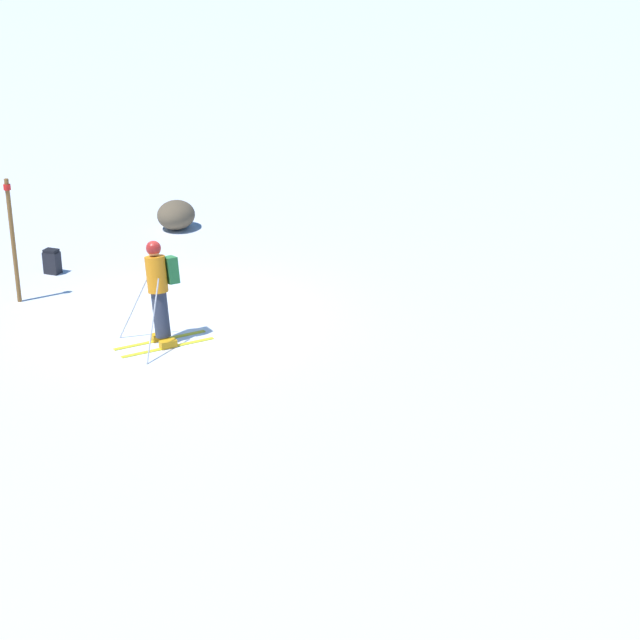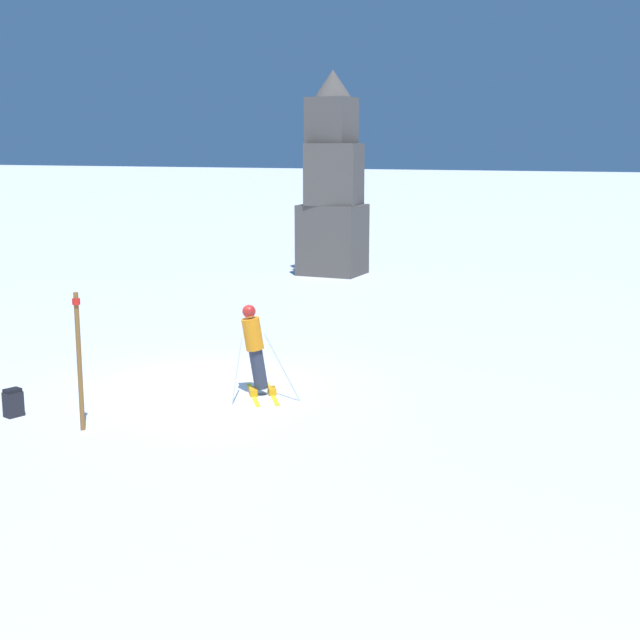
% 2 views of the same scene
% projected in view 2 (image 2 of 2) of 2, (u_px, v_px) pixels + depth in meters
% --- Properties ---
extents(ground_plane, '(300.00, 300.00, 0.00)m').
position_uv_depth(ground_plane, '(204.00, 387.00, 17.44)').
color(ground_plane, white).
extents(skier, '(1.49, 1.63, 1.77)m').
position_uv_depth(skier, '(254.00, 345.00, 16.75)').
color(skier, yellow).
rests_on(skier, ground).
extents(rock_pillar, '(2.18, 1.92, 7.27)m').
position_uv_depth(rock_pillar, '(333.00, 191.00, 32.09)').
color(rock_pillar, '#4C4742').
rests_on(rock_pillar, ground).
extents(spare_backpack, '(0.30, 0.35, 0.50)m').
position_uv_depth(spare_backpack, '(13.00, 403.00, 15.54)').
color(spare_backpack, black).
rests_on(spare_backpack, ground).
extents(trail_marker, '(0.13, 0.13, 2.33)m').
position_uv_depth(trail_marker, '(79.00, 356.00, 14.60)').
color(trail_marker, brown).
rests_on(trail_marker, ground).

